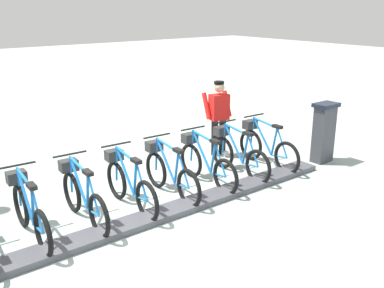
{
  "coord_description": "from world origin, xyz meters",
  "views": [
    {
      "loc": [
        -5.35,
        3.14,
        3.26
      ],
      "look_at": [
        0.5,
        -1.44,
        0.9
      ],
      "focal_mm": 41.63,
      "sensor_mm": 36.0,
      "label": 1
    }
  ],
  "objects_px": {
    "payment_kiosk": "(324,132)",
    "worker_near_rack": "(219,115)",
    "bike_docked_2": "(205,162)",
    "bike_docked_3": "(169,172)",
    "bike_docked_1": "(237,154)",
    "bike_docked_0": "(266,146)",
    "bike_docked_4": "(129,183)",
    "bike_docked_6": "(29,211)",
    "bike_docked_5": "(82,196)"
  },
  "relations": [
    {
      "from": "payment_kiosk",
      "to": "worker_near_rack",
      "type": "distance_m",
      "value": 2.26
    },
    {
      "from": "bike_docked_2",
      "to": "bike_docked_3",
      "type": "bearing_deg",
      "value": 90.0
    },
    {
      "from": "bike_docked_1",
      "to": "bike_docked_2",
      "type": "height_order",
      "value": "same"
    },
    {
      "from": "bike_docked_0",
      "to": "bike_docked_4",
      "type": "xyz_separation_m",
      "value": [
        0.0,
        3.27,
        0.0
      ]
    },
    {
      "from": "payment_kiosk",
      "to": "worker_near_rack",
      "type": "bearing_deg",
      "value": 40.84
    },
    {
      "from": "bike_docked_4",
      "to": "bike_docked_6",
      "type": "xyz_separation_m",
      "value": [
        0.0,
        1.63,
        0.0
      ]
    },
    {
      "from": "bike_docked_0",
      "to": "bike_docked_6",
      "type": "distance_m",
      "value": 4.9
    },
    {
      "from": "payment_kiosk",
      "to": "bike_docked_5",
      "type": "height_order",
      "value": "payment_kiosk"
    },
    {
      "from": "bike_docked_1",
      "to": "bike_docked_0",
      "type": "bearing_deg",
      "value": -90.0
    },
    {
      "from": "payment_kiosk",
      "to": "bike_docked_4",
      "type": "distance_m",
      "value": 4.46
    },
    {
      "from": "bike_docked_0",
      "to": "bike_docked_4",
      "type": "relative_size",
      "value": 1.0
    },
    {
      "from": "bike_docked_6",
      "to": "bike_docked_0",
      "type": "bearing_deg",
      "value": -90.0
    },
    {
      "from": "bike_docked_1",
      "to": "bike_docked_5",
      "type": "bearing_deg",
      "value": 90.0
    },
    {
      "from": "bike_docked_6",
      "to": "worker_near_rack",
      "type": "relative_size",
      "value": 1.04
    },
    {
      "from": "bike_docked_1",
      "to": "bike_docked_4",
      "type": "distance_m",
      "value": 2.45
    },
    {
      "from": "bike_docked_1",
      "to": "bike_docked_5",
      "type": "relative_size",
      "value": 1.0
    },
    {
      "from": "bike_docked_5",
      "to": "worker_near_rack",
      "type": "relative_size",
      "value": 1.04
    },
    {
      "from": "bike_docked_5",
      "to": "bike_docked_0",
      "type": "bearing_deg",
      "value": -90.0
    },
    {
      "from": "bike_docked_0",
      "to": "bike_docked_5",
      "type": "distance_m",
      "value": 4.08
    },
    {
      "from": "bike_docked_3",
      "to": "bike_docked_5",
      "type": "relative_size",
      "value": 1.0
    },
    {
      "from": "bike_docked_4",
      "to": "worker_near_rack",
      "type": "height_order",
      "value": "worker_near_rack"
    },
    {
      "from": "bike_docked_1",
      "to": "payment_kiosk",
      "type": "bearing_deg",
      "value": -106.24
    },
    {
      "from": "bike_docked_2",
      "to": "worker_near_rack",
      "type": "relative_size",
      "value": 1.04
    },
    {
      "from": "bike_docked_5",
      "to": "worker_near_rack",
      "type": "distance_m",
      "value": 3.96
    },
    {
      "from": "bike_docked_5",
      "to": "bike_docked_6",
      "type": "xyz_separation_m",
      "value": [
        0.0,
        0.82,
        0.0
      ]
    },
    {
      "from": "bike_docked_2",
      "to": "bike_docked_6",
      "type": "height_order",
      "value": "same"
    },
    {
      "from": "payment_kiosk",
      "to": "bike_docked_3",
      "type": "xyz_separation_m",
      "value": [
        0.57,
        3.6,
        -0.24
      ]
    },
    {
      "from": "bike_docked_0",
      "to": "bike_docked_6",
      "type": "height_order",
      "value": "same"
    },
    {
      "from": "bike_docked_6",
      "to": "worker_near_rack",
      "type": "xyz_separation_m",
      "value": [
        1.13,
        -4.58,
        0.48
      ]
    },
    {
      "from": "bike_docked_5",
      "to": "bike_docked_1",
      "type": "bearing_deg",
      "value": -90.0
    },
    {
      "from": "bike_docked_2",
      "to": "bike_docked_5",
      "type": "xyz_separation_m",
      "value": [
        0.0,
        2.45,
        0.0
      ]
    },
    {
      "from": "bike_docked_0",
      "to": "bike_docked_5",
      "type": "height_order",
      "value": "same"
    },
    {
      "from": "payment_kiosk",
      "to": "bike_docked_4",
      "type": "bearing_deg",
      "value": 82.62
    },
    {
      "from": "bike_docked_6",
      "to": "bike_docked_1",
      "type": "bearing_deg",
      "value": -90.0
    },
    {
      "from": "bike_docked_0",
      "to": "bike_docked_1",
      "type": "bearing_deg",
      "value": 90.0
    },
    {
      "from": "payment_kiosk",
      "to": "bike_docked_0",
      "type": "height_order",
      "value": "payment_kiosk"
    },
    {
      "from": "bike_docked_2",
      "to": "bike_docked_6",
      "type": "distance_m",
      "value": 3.27
    },
    {
      "from": "payment_kiosk",
      "to": "bike_docked_1",
      "type": "xyz_separation_m",
      "value": [
        0.57,
        1.96,
        -0.24
      ]
    },
    {
      "from": "bike_docked_1",
      "to": "worker_near_rack",
      "type": "distance_m",
      "value": 1.32
    },
    {
      "from": "payment_kiosk",
      "to": "bike_docked_2",
      "type": "height_order",
      "value": "payment_kiosk"
    },
    {
      "from": "bike_docked_5",
      "to": "bike_docked_2",
      "type": "bearing_deg",
      "value": -90.0
    },
    {
      "from": "bike_docked_3",
      "to": "worker_near_rack",
      "type": "relative_size",
      "value": 1.04
    },
    {
      "from": "bike_docked_4",
      "to": "worker_near_rack",
      "type": "relative_size",
      "value": 1.04
    },
    {
      "from": "bike_docked_4",
      "to": "bike_docked_5",
      "type": "bearing_deg",
      "value": 90.0
    },
    {
      "from": "payment_kiosk",
      "to": "bike_docked_6",
      "type": "bearing_deg",
      "value": 84.6
    },
    {
      "from": "bike_docked_1",
      "to": "bike_docked_5",
      "type": "height_order",
      "value": "same"
    },
    {
      "from": "payment_kiosk",
      "to": "bike_docked_5",
      "type": "bearing_deg",
      "value": 83.76
    },
    {
      "from": "bike_docked_0",
      "to": "bike_docked_6",
      "type": "bearing_deg",
      "value": 90.0
    },
    {
      "from": "bike_docked_3",
      "to": "bike_docked_5",
      "type": "height_order",
      "value": "same"
    },
    {
      "from": "bike_docked_4",
      "to": "bike_docked_0",
      "type": "bearing_deg",
      "value": -90.0
    }
  ]
}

